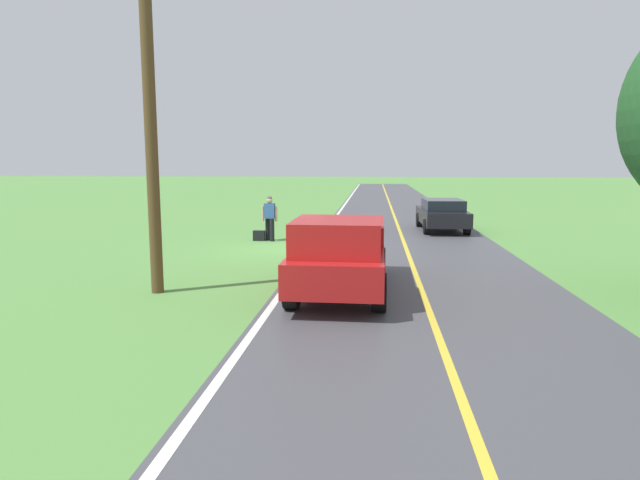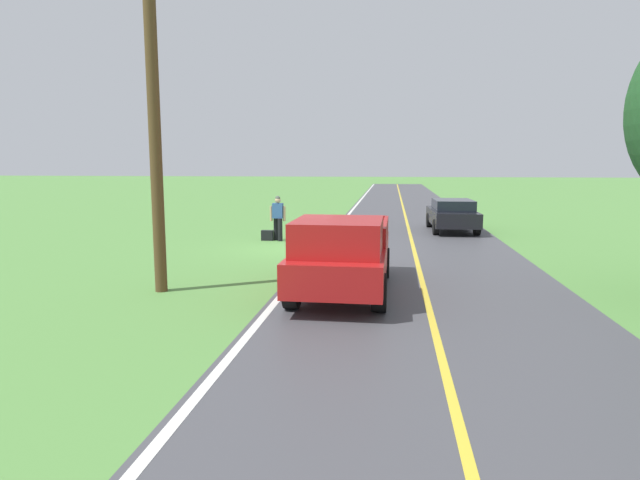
{
  "view_description": "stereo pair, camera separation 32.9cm",
  "coord_description": "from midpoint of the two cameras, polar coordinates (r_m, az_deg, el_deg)",
  "views": [
    {
      "loc": [
        -3.01,
        18.53,
        3.01
      ],
      "look_at": [
        -1.94,
        7.93,
        1.48
      ],
      "focal_mm": 30.18,
      "sensor_mm": 36.0,
      "label": 1
    },
    {
      "loc": [
        -3.34,
        18.49,
        3.01
      ],
      "look_at": [
        -1.94,
        7.93,
        1.48
      ],
      "focal_mm": 30.18,
      "sensor_mm": 36.0,
      "label": 2
    }
  ],
  "objects": [
    {
      "name": "pickup_truck_passing",
      "position": [
        12.36,
        1.4,
        -1.34
      ],
      "size": [
        2.15,
        5.42,
        1.82
      ],
      "color": "#B21919",
      "rests_on": "ground"
    },
    {
      "name": "utility_pole_roadside",
      "position": [
        12.95,
        -18.22,
        11.13
      ],
      "size": [
        0.28,
        0.28,
        7.53
      ],
      "primitive_type": "cylinder",
      "color": "brown",
      "rests_on": "ground"
    },
    {
      "name": "suitcase_carried",
      "position": [
        21.08,
        -6.92,
        0.46
      ],
      "size": [
        0.46,
        0.2,
        0.4
      ],
      "primitive_type": "cube",
      "rotation": [
        0.0,
        0.0,
        1.56
      ],
      "color": "black",
      "rests_on": "ground"
    },
    {
      "name": "ground_plane",
      "position": [
        19.02,
        -3.92,
        -0.94
      ],
      "size": [
        200.0,
        200.0,
        0.0
      ],
      "primitive_type": "plane",
      "color": "#568E42"
    },
    {
      "name": "hitchhiker_walking",
      "position": [
        20.98,
        -5.79,
        2.59
      ],
      "size": [
        0.62,
        0.51,
        1.75
      ],
      "color": "black",
      "rests_on": "ground"
    },
    {
      "name": "road_surface",
      "position": [
        18.78,
        8.71,
        -1.13
      ],
      "size": [
        6.92,
        120.0,
        0.0
      ],
      "primitive_type": "cube",
      "color": "#47474C",
      "rests_on": "ground"
    },
    {
      "name": "sedan_near_oncoming",
      "position": [
        24.6,
        12.44,
        2.73
      ],
      "size": [
        2.04,
        4.46,
        1.41
      ],
      "color": "black",
      "rests_on": "ground"
    },
    {
      "name": "lane_centre_line",
      "position": [
        18.78,
        8.71,
        -1.12
      ],
      "size": [
        0.14,
        117.6,
        0.0
      ],
      "primitive_type": "cube",
      "color": "gold",
      "rests_on": "ground"
    },
    {
      "name": "lane_edge_line",
      "position": [
        18.89,
        -1.28,
        -0.97
      ],
      "size": [
        0.16,
        117.6,
        0.0
      ],
      "primitive_type": "cube",
      "color": "silver",
      "rests_on": "ground"
    }
  ]
}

